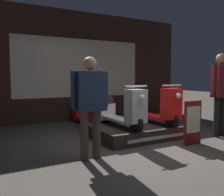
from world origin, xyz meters
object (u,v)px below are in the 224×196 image
at_px(scooter_backrow_0, 89,113).
at_px(price_sign_board, 193,122).
at_px(person_right_browsing, 220,88).
at_px(scooter_display_right, 153,108).
at_px(scooter_backrow_1, 121,110).
at_px(person_left_browsing, 90,99).
at_px(scooter_display_left, 119,110).

height_order(scooter_backrow_0, price_sign_board, scooter_backrow_0).
height_order(scooter_backrow_0, person_right_browsing, person_right_browsing).
bearing_deg(scooter_display_right, scooter_backrow_1, 84.20).
bearing_deg(scooter_display_right, price_sign_board, -83.89).
relative_size(scooter_backrow_1, price_sign_board, 1.99).
bearing_deg(scooter_backrow_1, person_left_browsing, -130.12).
bearing_deg(scooter_backrow_0, scooter_display_right, -62.35).
bearing_deg(price_sign_board, scooter_display_right, 96.11).
relative_size(scooter_display_left, scooter_display_right, 1.00).
distance_m(scooter_display_right, scooter_backrow_1, 1.64).
bearing_deg(scooter_backrow_0, scooter_display_left, -91.11).
relative_size(scooter_display_left, price_sign_board, 1.99).
height_order(scooter_display_right, scooter_backrow_0, scooter_display_right).
height_order(scooter_display_left, scooter_backrow_1, scooter_display_left).
distance_m(scooter_backrow_1, person_right_browsing, 2.76).
distance_m(scooter_backrow_1, person_left_browsing, 3.31).
height_order(scooter_display_left, scooter_backrow_0, scooter_display_left).
relative_size(scooter_backrow_0, price_sign_board, 1.99).
distance_m(scooter_display_right, person_right_browsing, 1.49).
height_order(person_left_browsing, person_right_browsing, person_right_browsing).
relative_size(scooter_display_left, person_left_browsing, 1.04).
bearing_deg(person_left_browsing, scooter_backrow_1, 49.88).
xyz_separation_m(scooter_backrow_0, person_right_browsing, (1.97, -2.49, 0.70)).
height_order(scooter_backrow_0, person_left_browsing, person_left_browsing).
bearing_deg(scooter_backrow_1, scooter_display_right, -95.80).
distance_m(scooter_display_left, price_sign_board, 1.46).
relative_size(scooter_backrow_1, person_left_browsing, 1.04).
xyz_separation_m(scooter_display_right, price_sign_board, (0.11, -1.06, -0.18)).
distance_m(scooter_display_left, person_right_browsing, 2.22).
relative_size(scooter_display_left, scooter_backrow_0, 1.00).
bearing_deg(person_right_browsing, price_sign_board, -169.87).
xyz_separation_m(scooter_backrow_1, person_right_browsing, (0.96, -2.49, 0.70)).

